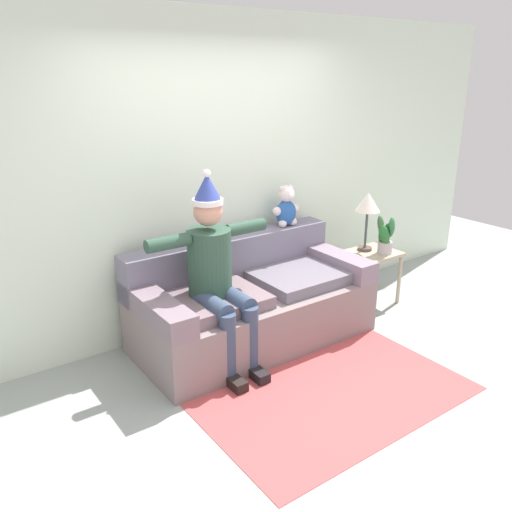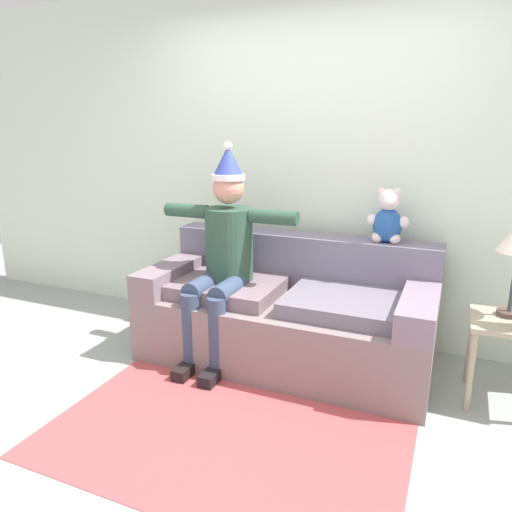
# 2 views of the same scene
# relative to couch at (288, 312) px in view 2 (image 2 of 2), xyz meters

# --- Properties ---
(ground_plane) EXTENTS (10.00, 10.00, 0.00)m
(ground_plane) POSITION_rel_couch_xyz_m (0.00, -1.00, -0.34)
(ground_plane) COLOR #99A19C
(back_wall) EXTENTS (7.00, 0.10, 2.70)m
(back_wall) POSITION_rel_couch_xyz_m (0.00, 0.55, 1.01)
(back_wall) COLOR silver
(back_wall) RESTS_ON ground_plane
(couch) EXTENTS (2.01, 0.94, 0.85)m
(couch) POSITION_rel_couch_xyz_m (0.00, 0.00, 0.00)
(couch) COLOR gray
(couch) RESTS_ON ground_plane
(person_seated) EXTENTS (1.02, 0.77, 1.54)m
(person_seated) POSITION_rel_couch_xyz_m (-0.43, -0.17, 0.45)
(person_seated) COLOR #2D4C3C
(person_seated) RESTS_ON ground_plane
(teddy_bear) EXTENTS (0.29, 0.17, 0.38)m
(teddy_bear) POSITION_rel_couch_xyz_m (0.61, 0.30, 0.68)
(teddy_bear) COLOR #2756A0
(teddy_bear) RESTS_ON couch
(area_rug) EXTENTS (1.94, 1.17, 0.01)m
(area_rug) POSITION_rel_couch_xyz_m (0.00, -1.07, -0.33)
(area_rug) COLOR #BB4B4C
(area_rug) RESTS_ON ground_plane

